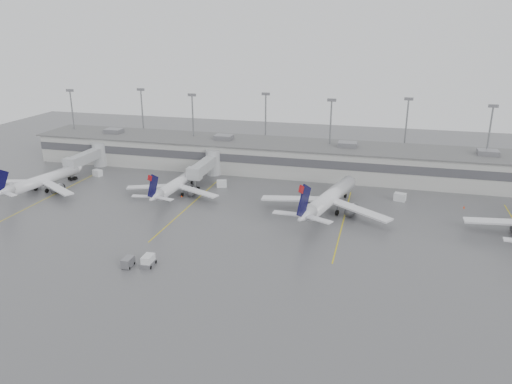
% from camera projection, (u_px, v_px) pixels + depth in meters
% --- Properties ---
extents(ground, '(260.00, 260.00, 0.00)m').
position_uv_depth(ground, '(229.00, 262.00, 87.17)').
color(ground, '#565659').
rests_on(ground, ground).
extents(terminal, '(152.00, 17.00, 9.45)m').
position_uv_depth(terminal, '(292.00, 158.00, 138.95)').
color(terminal, '#A9A9A4').
rests_on(terminal, ground).
extents(light_masts, '(142.40, 8.00, 20.60)m').
position_uv_depth(light_masts, '(297.00, 126.00, 141.71)').
color(light_masts, gray).
rests_on(light_masts, ground).
extents(jet_bridge_left, '(4.00, 17.20, 7.00)m').
position_uv_depth(jet_bridge_left, '(91.00, 157.00, 141.21)').
color(jet_bridge_left, '#A3A5A8').
rests_on(jet_bridge_left, ground).
extents(jet_bridge_right, '(4.00, 17.20, 7.00)m').
position_uv_depth(jet_bridge_right, '(208.00, 165.00, 132.76)').
color(jet_bridge_right, '#A3A5A8').
rests_on(jet_bridge_right, ground).
extents(stand_markings, '(105.25, 40.00, 0.01)m').
position_uv_depth(stand_markings, '(263.00, 214.00, 109.15)').
color(stand_markings, '#D4C00C').
rests_on(stand_markings, ground).
extents(jet_far_left, '(24.43, 27.63, 9.01)m').
position_uv_depth(jet_far_left, '(41.00, 180.00, 123.31)').
color(jet_far_left, white).
rests_on(jet_far_left, ground).
extents(jet_mid_left, '(23.92, 26.84, 8.68)m').
position_uv_depth(jet_mid_left, '(176.00, 184.00, 120.49)').
color(jet_mid_left, white).
rests_on(jet_mid_left, ground).
extents(jet_mid_right, '(28.97, 32.88, 10.83)m').
position_uv_depth(jet_mid_right, '(328.00, 198.00, 108.94)').
color(jet_mid_right, white).
rests_on(jet_mid_right, ground).
extents(baggage_tug, '(2.05, 3.07, 1.93)m').
position_uv_depth(baggage_tug, '(148.00, 262.00, 85.68)').
color(baggage_tug, silver).
rests_on(baggage_tug, ground).
extents(baggage_cart, '(1.58, 2.63, 1.66)m').
position_uv_depth(baggage_cart, '(128.00, 262.00, 85.31)').
color(baggage_cart, slate).
rests_on(baggage_cart, ground).
extents(gse_uld_a, '(2.86, 2.37, 1.74)m').
position_uv_depth(gse_uld_a, '(97.00, 173.00, 136.25)').
color(gse_uld_a, silver).
rests_on(gse_uld_a, ground).
extents(gse_uld_b, '(2.89, 2.35, 1.77)m').
position_uv_depth(gse_uld_b, '(222.00, 184.00, 127.08)').
color(gse_uld_b, silver).
rests_on(gse_uld_b, ground).
extents(gse_uld_c, '(2.99, 2.35, 1.87)m').
position_uv_depth(gse_uld_c, '(400.00, 197.00, 117.11)').
color(gse_uld_c, silver).
rests_on(gse_uld_c, ground).
extents(gse_loader, '(2.64, 3.51, 1.96)m').
position_uv_depth(gse_loader, '(194.00, 174.00, 135.15)').
color(gse_loader, slate).
rests_on(gse_loader, ground).
extents(cone_a, '(0.39, 0.39, 0.63)m').
position_uv_depth(cone_a, '(50.00, 184.00, 128.84)').
color(cone_a, '#FF3905').
rests_on(cone_a, ground).
extents(cone_b, '(0.45, 0.45, 0.72)m').
position_uv_depth(cone_b, '(182.00, 195.00, 119.97)').
color(cone_b, '#FF3905').
rests_on(cone_b, ground).
extents(cone_c, '(0.39, 0.39, 0.62)m').
position_uv_depth(cone_c, '(343.00, 201.00, 116.27)').
color(cone_c, '#FF3905').
rests_on(cone_c, ground).
extents(cone_d, '(0.40, 0.40, 0.64)m').
position_uv_depth(cone_d, '(464.00, 207.00, 112.54)').
color(cone_d, '#FF3905').
rests_on(cone_d, ground).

